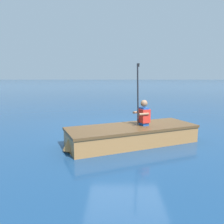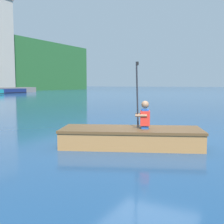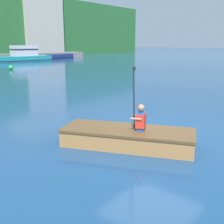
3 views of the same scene
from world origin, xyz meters
TOP-DOWN VIEW (x-y plane):
  - ground_plane at (0.00, 0.00)m, footprint 300.00×300.00m
  - rowboat_foreground at (-1.41, -0.04)m, footprint 2.31×3.37m
  - person_paddler at (-1.27, -0.36)m, footprint 0.43×0.43m

SIDE VIEW (x-z plane):
  - ground_plane at x=0.00m, z-range 0.00..0.00m
  - rowboat_foreground at x=-1.41m, z-range 0.03..0.46m
  - person_paddler at x=-1.27m, z-range -0.02..1.49m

